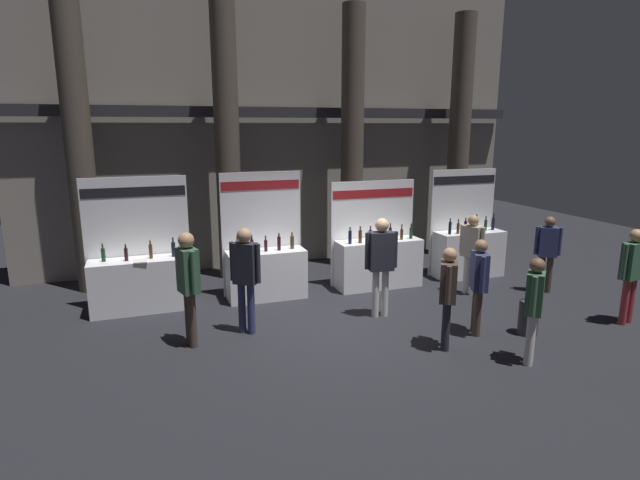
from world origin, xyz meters
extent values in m
plane|color=black|center=(0.00, 0.00, 0.00)|extent=(24.62, 24.62, 0.00)
cube|color=gray|center=(0.00, 4.35, 3.36)|extent=(12.31, 0.25, 6.72)
cube|color=#2D2D33|center=(0.00, 4.05, 3.69)|extent=(12.31, 0.20, 0.24)
cylinder|color=#51473D|center=(-4.44, 3.43, 3.04)|extent=(0.54, 0.54, 6.07)
cylinder|color=#51473D|center=(-1.48, 3.43, 3.04)|extent=(0.54, 0.54, 6.07)
cylinder|color=#51473D|center=(1.48, 3.43, 3.04)|extent=(0.54, 0.54, 6.07)
cylinder|color=#51473D|center=(4.44, 3.43, 3.04)|extent=(0.54, 0.54, 6.07)
cube|color=white|center=(-3.45, 1.74, 0.49)|extent=(1.80, 0.60, 0.99)
cube|color=white|center=(-3.45, 2.08, 1.24)|extent=(1.89, 0.04, 2.47)
cube|color=black|center=(-3.45, 2.06, 2.19)|extent=(1.83, 0.01, 0.18)
cylinder|color=#19381E|center=(-4.05, 1.79, 1.11)|extent=(0.07, 0.07, 0.24)
cylinder|color=#19381E|center=(-4.05, 1.79, 1.27)|extent=(0.03, 0.03, 0.08)
cylinder|color=red|center=(-4.05, 1.79, 1.32)|extent=(0.03, 0.03, 0.02)
cylinder|color=black|center=(-3.67, 1.70, 1.11)|extent=(0.07, 0.07, 0.23)
cylinder|color=black|center=(-3.67, 1.70, 1.26)|extent=(0.03, 0.03, 0.07)
cylinder|color=gold|center=(-3.67, 1.70, 1.30)|extent=(0.03, 0.03, 0.02)
cylinder|color=#472D14|center=(-3.24, 1.75, 1.12)|extent=(0.06, 0.06, 0.26)
cylinder|color=#472D14|center=(-3.24, 1.75, 1.29)|extent=(0.03, 0.03, 0.07)
cylinder|color=gold|center=(-3.24, 1.75, 1.33)|extent=(0.03, 0.03, 0.02)
cylinder|color=black|center=(-2.83, 1.75, 1.12)|extent=(0.07, 0.07, 0.27)
cylinder|color=black|center=(-2.83, 1.75, 1.30)|extent=(0.03, 0.03, 0.07)
cylinder|color=black|center=(-2.83, 1.75, 1.34)|extent=(0.03, 0.03, 0.02)
cube|color=silver|center=(-3.43, 1.56, 1.00)|extent=(0.25, 0.29, 0.02)
cube|color=white|center=(-1.08, 1.65, 0.49)|extent=(1.55, 0.60, 0.98)
cube|color=white|center=(-1.08, 1.99, 1.25)|extent=(1.62, 0.04, 2.50)
cube|color=maroon|center=(-1.08, 1.97, 2.24)|extent=(1.58, 0.01, 0.18)
cylinder|color=#472D14|center=(-1.63, 1.72, 1.09)|extent=(0.07, 0.07, 0.23)
cylinder|color=#472D14|center=(-1.63, 1.72, 1.24)|extent=(0.03, 0.03, 0.07)
cylinder|color=red|center=(-1.63, 1.72, 1.28)|extent=(0.03, 0.03, 0.02)
cylinder|color=black|center=(-1.36, 1.70, 1.10)|extent=(0.07, 0.07, 0.24)
cylinder|color=black|center=(-1.36, 1.70, 1.25)|extent=(0.03, 0.03, 0.07)
cylinder|color=black|center=(-1.36, 1.70, 1.30)|extent=(0.03, 0.03, 0.02)
cylinder|color=black|center=(-1.09, 1.62, 1.09)|extent=(0.06, 0.06, 0.23)
cylinder|color=black|center=(-1.09, 1.62, 1.24)|extent=(0.03, 0.03, 0.07)
cylinder|color=black|center=(-1.09, 1.62, 1.28)|extent=(0.03, 0.03, 0.02)
cylinder|color=black|center=(-0.83, 1.62, 1.11)|extent=(0.07, 0.07, 0.27)
cylinder|color=black|center=(-0.83, 1.62, 1.28)|extent=(0.03, 0.03, 0.07)
cylinder|color=gold|center=(-0.83, 1.62, 1.33)|extent=(0.03, 0.03, 0.02)
cylinder|color=#472D14|center=(-0.54, 1.67, 1.10)|extent=(0.08, 0.08, 0.25)
cylinder|color=#472D14|center=(-0.54, 1.67, 1.26)|extent=(0.03, 0.03, 0.06)
cylinder|color=red|center=(-0.54, 1.67, 1.30)|extent=(0.03, 0.03, 0.02)
cube|color=white|center=(1.35, 1.59, 0.51)|extent=(1.83, 0.60, 1.02)
cube|color=white|center=(1.35, 1.93, 1.12)|extent=(1.92, 0.04, 2.25)
cube|color=maroon|center=(1.35, 1.91, 1.98)|extent=(1.86, 0.01, 0.18)
cylinder|color=black|center=(0.64, 1.49, 1.16)|extent=(0.07, 0.07, 0.27)
cylinder|color=black|center=(0.64, 1.49, 1.33)|extent=(0.03, 0.03, 0.07)
cylinder|color=red|center=(0.64, 1.49, 1.37)|extent=(0.03, 0.03, 0.02)
cylinder|color=#472D14|center=(0.87, 1.50, 1.15)|extent=(0.07, 0.07, 0.26)
cylinder|color=#472D14|center=(0.87, 1.50, 1.32)|extent=(0.03, 0.03, 0.07)
cylinder|color=black|center=(0.87, 1.50, 1.36)|extent=(0.03, 0.03, 0.02)
cylinder|color=black|center=(1.13, 1.55, 1.14)|extent=(0.07, 0.07, 0.24)
cylinder|color=black|center=(1.13, 1.55, 1.30)|extent=(0.03, 0.03, 0.07)
cylinder|color=black|center=(1.13, 1.55, 1.34)|extent=(0.03, 0.03, 0.02)
cylinder|color=black|center=(1.36, 1.60, 1.14)|extent=(0.07, 0.07, 0.23)
cylinder|color=black|center=(1.36, 1.60, 1.29)|extent=(0.03, 0.03, 0.07)
cylinder|color=black|center=(1.36, 1.60, 1.33)|extent=(0.03, 0.03, 0.02)
cylinder|color=black|center=(1.57, 1.53, 1.16)|extent=(0.06, 0.06, 0.27)
cylinder|color=black|center=(1.57, 1.53, 1.33)|extent=(0.03, 0.03, 0.08)
cylinder|color=red|center=(1.57, 1.53, 1.38)|extent=(0.03, 0.03, 0.02)
cylinder|color=#472D14|center=(1.83, 1.50, 1.13)|extent=(0.07, 0.07, 0.22)
cylinder|color=#472D14|center=(1.83, 1.50, 1.29)|extent=(0.03, 0.03, 0.09)
cylinder|color=black|center=(1.83, 1.50, 1.34)|extent=(0.03, 0.03, 0.02)
cylinder|color=#19381E|center=(2.07, 1.52, 1.14)|extent=(0.07, 0.07, 0.23)
cylinder|color=#19381E|center=(2.07, 1.52, 1.29)|extent=(0.03, 0.03, 0.08)
cylinder|color=red|center=(2.07, 1.52, 1.34)|extent=(0.03, 0.03, 0.02)
cube|color=white|center=(3.64, 1.63, 0.52)|extent=(1.58, 0.60, 1.05)
cube|color=white|center=(3.64, 1.97, 1.21)|extent=(1.66, 0.04, 2.43)
cube|color=black|center=(3.64, 1.94, 2.19)|extent=(1.61, 0.01, 0.18)
cylinder|color=black|center=(3.04, 1.53, 1.18)|extent=(0.07, 0.07, 0.28)
cylinder|color=black|center=(3.04, 1.53, 1.36)|extent=(0.03, 0.03, 0.06)
cylinder|color=black|center=(3.04, 1.53, 1.40)|extent=(0.03, 0.03, 0.02)
cylinder|color=#472D14|center=(3.25, 1.53, 1.16)|extent=(0.07, 0.07, 0.23)
cylinder|color=#472D14|center=(3.25, 1.53, 1.33)|extent=(0.03, 0.03, 0.09)
cylinder|color=gold|center=(3.25, 1.53, 1.38)|extent=(0.03, 0.03, 0.02)
cylinder|color=black|center=(3.44, 1.53, 1.18)|extent=(0.06, 0.06, 0.27)
cylinder|color=black|center=(3.44, 1.53, 1.35)|extent=(0.03, 0.03, 0.07)
cylinder|color=gold|center=(3.44, 1.53, 1.40)|extent=(0.03, 0.03, 0.02)
cylinder|color=#472D14|center=(3.65, 1.56, 1.18)|extent=(0.07, 0.07, 0.27)
cylinder|color=#472D14|center=(3.65, 1.56, 1.37)|extent=(0.03, 0.03, 0.09)
cylinder|color=black|center=(3.65, 1.56, 1.42)|extent=(0.03, 0.03, 0.02)
cylinder|color=#19381E|center=(3.83, 1.67, 1.18)|extent=(0.07, 0.07, 0.27)
cylinder|color=#19381E|center=(3.83, 1.67, 1.36)|extent=(0.03, 0.03, 0.08)
cylinder|color=black|center=(3.83, 1.67, 1.41)|extent=(0.03, 0.03, 0.02)
cylinder|color=#19381E|center=(4.05, 1.62, 1.17)|extent=(0.07, 0.07, 0.24)
cylinder|color=#19381E|center=(4.05, 1.62, 1.32)|extent=(0.03, 0.03, 0.07)
cylinder|color=black|center=(4.05, 1.62, 1.37)|extent=(0.03, 0.03, 0.02)
cylinder|color=black|center=(4.25, 1.62, 1.19)|extent=(0.07, 0.07, 0.28)
cylinder|color=black|center=(4.25, 1.62, 1.36)|extent=(0.03, 0.03, 0.08)
cylinder|color=black|center=(4.25, 1.62, 1.41)|extent=(0.03, 0.03, 0.02)
cylinder|color=#38383D|center=(2.58, -1.56, 0.28)|extent=(0.32, 0.32, 0.56)
torus|color=black|center=(2.58, -1.56, 0.57)|extent=(0.32, 0.32, 0.02)
cylinder|color=navy|center=(-1.75, -0.02, 0.43)|extent=(0.12, 0.12, 0.86)
cylinder|color=navy|center=(-1.88, 0.09, 0.43)|extent=(0.12, 0.12, 0.86)
cube|color=#23232D|center=(-1.81, 0.03, 1.20)|extent=(0.43, 0.40, 0.68)
sphere|color=tan|center=(-1.81, 0.03, 1.67)|extent=(0.24, 0.24, 0.24)
cylinder|color=#23232D|center=(-1.63, -0.11, 1.22)|extent=(0.08, 0.08, 0.65)
cylinder|color=#23232D|center=(-2.00, 0.18, 1.22)|extent=(0.08, 0.08, 0.65)
cylinder|color=#47382D|center=(4.52, 0.08, 0.38)|extent=(0.12, 0.12, 0.77)
cylinder|color=#47382D|center=(4.39, 0.16, 0.38)|extent=(0.12, 0.12, 0.77)
cube|color=navy|center=(4.45, 0.12, 1.07)|extent=(0.42, 0.38, 0.61)
sphere|color=brown|center=(4.45, 0.12, 1.49)|extent=(0.21, 0.21, 0.21)
cylinder|color=navy|center=(4.64, 0.00, 1.09)|extent=(0.08, 0.08, 0.58)
cylinder|color=navy|center=(4.27, 0.24, 1.09)|extent=(0.08, 0.08, 0.58)
cylinder|color=#47382D|center=(-2.76, -0.10, 0.44)|extent=(0.12, 0.12, 0.88)
cylinder|color=#47382D|center=(-2.72, -0.25, 0.44)|extent=(0.12, 0.12, 0.88)
cube|color=#33563D|center=(-2.74, -0.17, 1.23)|extent=(0.34, 0.43, 0.70)
sphere|color=tan|center=(-2.74, -0.17, 1.70)|extent=(0.24, 0.24, 0.24)
cylinder|color=#33563D|center=(-2.80, 0.05, 1.25)|extent=(0.08, 0.08, 0.66)
cylinder|color=#33563D|center=(-2.67, -0.40, 1.25)|extent=(0.08, 0.08, 0.66)
cylinder|color=maroon|center=(4.62, -1.73, 0.41)|extent=(0.12, 0.12, 0.81)
cylinder|color=maroon|center=(4.45, -1.76, 0.41)|extent=(0.12, 0.12, 0.81)
cube|color=#33563D|center=(4.53, -1.74, 1.14)|extent=(0.48, 0.30, 0.64)
sphere|color=tan|center=(4.53, -1.74, 1.58)|extent=(0.22, 0.22, 0.22)
cylinder|color=#33563D|center=(4.27, -1.80, 1.15)|extent=(0.08, 0.08, 0.61)
cylinder|color=#23232D|center=(1.02, -1.51, 0.39)|extent=(0.12, 0.12, 0.78)
cylinder|color=#23232D|center=(0.93, -1.65, 0.39)|extent=(0.12, 0.12, 0.78)
cube|color=#47382D|center=(0.98, -1.58, 1.08)|extent=(0.42, 0.47, 0.61)
sphere|color=tan|center=(0.98, -1.58, 1.50)|extent=(0.21, 0.21, 0.21)
cylinder|color=#47382D|center=(1.11, -1.37, 1.10)|extent=(0.08, 0.08, 0.58)
cylinder|color=#47382D|center=(0.84, -1.79, 1.10)|extent=(0.08, 0.08, 0.58)
cylinder|color=silver|center=(1.90, -2.38, 0.38)|extent=(0.12, 0.12, 0.77)
cylinder|color=silver|center=(1.79, -2.48, 0.38)|extent=(0.12, 0.12, 0.77)
cube|color=#33563D|center=(1.85, -2.43, 1.07)|extent=(0.39, 0.39, 0.61)
sphere|color=brown|center=(1.85, -2.43, 1.48)|extent=(0.21, 0.21, 0.21)
cylinder|color=#33563D|center=(1.99, -2.28, 1.08)|extent=(0.08, 0.08, 0.58)
cylinder|color=#33563D|center=(1.70, -2.57, 1.08)|extent=(0.08, 0.08, 0.58)
cylinder|color=silver|center=(0.70, -0.02, 0.44)|extent=(0.12, 0.12, 0.87)
cylinder|color=silver|center=(0.53, 0.00, 0.44)|extent=(0.12, 0.12, 0.87)
cube|color=#23232D|center=(0.62, -0.01, 1.22)|extent=(0.46, 0.30, 0.69)
sphere|color=tan|center=(0.62, -0.01, 1.69)|extent=(0.24, 0.24, 0.24)
cylinder|color=#23232D|center=(0.87, -0.05, 1.24)|extent=(0.08, 0.08, 0.66)
cylinder|color=#23232D|center=(0.36, 0.03, 1.24)|extent=(0.08, 0.08, 0.66)
cylinder|color=#47382D|center=(1.73, -1.34, 0.39)|extent=(0.12, 0.12, 0.78)
cylinder|color=#47382D|center=(1.81, -1.18, 0.39)|extent=(0.12, 0.12, 0.78)
cube|color=navy|center=(1.77, -1.26, 1.08)|extent=(0.38, 0.48, 0.62)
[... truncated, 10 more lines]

